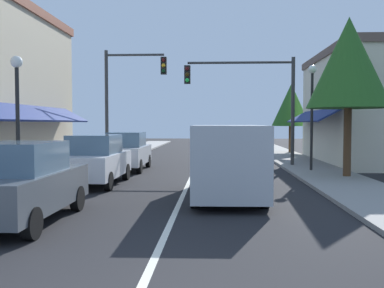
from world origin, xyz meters
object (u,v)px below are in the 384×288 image
(traffic_signal_left_corner, at_px, (126,89))
(street_lamp_right_mid, at_px, (312,100))
(tree_right_near, at_px, (349,63))
(street_lamp_left_near, at_px, (17,100))
(parked_car_nearest_left, at_px, (21,183))
(parked_car_second_left, at_px, (96,160))
(parked_car_third_left, at_px, (127,151))
(tree_right_far, at_px, (291,105))
(van_in_lane, at_px, (227,159))
(traffic_signal_mast_arm, at_px, (254,92))

(traffic_signal_left_corner, distance_m, street_lamp_right_mid, 9.64)
(traffic_signal_left_corner, bearing_deg, street_lamp_right_mid, -21.22)
(tree_right_near, bearing_deg, street_lamp_left_near, -158.87)
(parked_car_nearest_left, distance_m, tree_right_near, 12.83)
(street_lamp_left_near, bearing_deg, parked_car_second_left, 51.56)
(parked_car_third_left, height_order, street_lamp_right_mid, street_lamp_right_mid)
(parked_car_third_left, xyz_separation_m, tree_right_near, (9.23, -2.71, 3.62))
(parked_car_second_left, bearing_deg, parked_car_third_left, 88.56)
(parked_car_third_left, relative_size, tree_right_far, 0.82)
(traffic_signal_left_corner, relative_size, tree_right_near, 0.96)
(parked_car_second_left, bearing_deg, tree_right_near, 12.69)
(traffic_signal_left_corner, bearing_deg, parked_car_nearest_left, -87.80)
(van_in_lane, xyz_separation_m, tree_right_near, (4.80, 4.48, 3.35))
(street_lamp_left_near, distance_m, street_lamp_right_mid, 12.06)
(parked_car_second_left, distance_m, tree_right_near, 10.25)
(parked_car_nearest_left, xyz_separation_m, street_lamp_right_mid, (8.43, 10.12, 2.30))
(traffic_signal_left_corner, height_order, tree_right_near, tree_right_near)
(parked_car_second_left, bearing_deg, traffic_signal_left_corner, 93.91)
(parked_car_nearest_left, distance_m, street_lamp_right_mid, 13.37)
(van_in_lane, height_order, tree_right_far, tree_right_far)
(parked_car_third_left, relative_size, tree_right_near, 0.66)
(van_in_lane, distance_m, tree_right_far, 19.40)
(traffic_signal_left_corner, xyz_separation_m, street_lamp_right_mid, (8.95, -3.48, -0.79))
(parked_car_second_left, bearing_deg, parked_car_nearest_left, -89.68)
(traffic_signal_left_corner, height_order, street_lamp_right_mid, traffic_signal_left_corner)
(parked_car_nearest_left, relative_size, tree_right_near, 0.65)
(street_lamp_right_mid, distance_m, tree_right_near, 2.66)
(parked_car_second_left, height_order, traffic_signal_left_corner, traffic_signal_left_corner)
(traffic_signal_mast_arm, bearing_deg, parked_car_nearest_left, -116.01)
(parked_car_third_left, distance_m, street_lamp_right_mid, 8.65)
(tree_right_far, bearing_deg, tree_right_near, -91.04)
(parked_car_second_left, bearing_deg, street_lamp_left_near, -128.28)
(traffic_signal_mast_arm, distance_m, street_lamp_left_near, 11.84)
(parked_car_third_left, bearing_deg, parked_car_second_left, -92.35)
(street_lamp_left_near, xyz_separation_m, tree_right_far, (11.38, 18.41, 0.58))
(van_in_lane, bearing_deg, traffic_signal_mast_arm, 79.04)
(traffic_signal_mast_arm, xyz_separation_m, street_lamp_right_mid, (2.33, -2.38, -0.57))
(parked_car_nearest_left, height_order, traffic_signal_mast_arm, traffic_signal_mast_arm)
(parked_car_nearest_left, bearing_deg, parked_car_third_left, 89.14)
(parked_car_third_left, xyz_separation_m, street_lamp_left_near, (-1.89, -7.01, 2.01))
(parked_car_nearest_left, bearing_deg, van_in_lane, 37.56)
(parked_car_third_left, xyz_separation_m, traffic_signal_left_corner, (-0.64, 2.88, 3.09))
(parked_car_nearest_left, bearing_deg, parked_car_second_left, 89.92)
(parked_car_second_left, distance_m, traffic_signal_left_corner, 8.29)
(street_lamp_right_mid, relative_size, tree_right_near, 0.75)
(parked_car_nearest_left, height_order, van_in_lane, van_in_lane)
(tree_right_near, relative_size, tree_right_far, 1.26)
(parked_car_nearest_left, xyz_separation_m, tree_right_near, (9.35, 8.00, 3.62))
(parked_car_second_left, distance_m, street_lamp_left_near, 3.47)
(street_lamp_left_near, bearing_deg, traffic_signal_mast_arm, 48.16)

